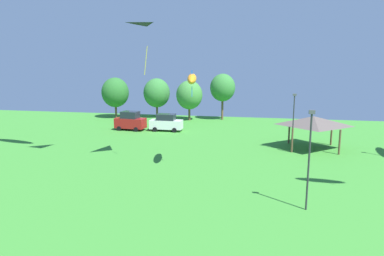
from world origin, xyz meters
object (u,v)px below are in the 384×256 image
at_px(treeline_tree_1, 157,93).
at_px(light_post_0, 309,155).
at_px(parked_car_leftmost, 130,121).
at_px(treeline_tree_3, 223,88).
at_px(kite_flying_6, 192,79).
at_px(light_post_1, 293,119).
at_px(treeline_tree_0, 115,92).
at_px(kite_flying_4, 154,34).
at_px(parked_car_second_from_left, 166,123).
at_px(park_pavilion, 314,121).
at_px(treeline_tree_2, 189,95).

bearing_deg(treeline_tree_1, light_post_0, -59.65).
height_order(parked_car_leftmost, treeline_tree_3, treeline_tree_3).
xyz_separation_m(kite_flying_6, treeline_tree_1, (-12.25, 29.07, -3.61)).
height_order(parked_car_leftmost, light_post_0, light_post_0).
bearing_deg(light_post_1, treeline_tree_3, 115.73).
xyz_separation_m(parked_car_leftmost, treeline_tree_1, (0.06, 12.40, 3.01)).
height_order(light_post_0, light_post_1, light_post_0).
bearing_deg(treeline_tree_0, treeline_tree_3, 5.19).
bearing_deg(treeline_tree_3, kite_flying_4, -95.48).
bearing_deg(kite_flying_4, kite_flying_6, -6.49).
height_order(parked_car_second_from_left, light_post_0, light_post_0).
relative_size(parked_car_leftmost, light_post_0, 0.69).
bearing_deg(kite_flying_6, light_post_0, -38.00).
distance_m(light_post_0, treeline_tree_0, 44.02).
relative_size(parked_car_second_from_left, park_pavilion, 0.74).
height_order(parked_car_second_from_left, treeline_tree_0, treeline_tree_0).
bearing_deg(light_post_1, treeline_tree_1, 136.08).
height_order(kite_flying_4, park_pavilion, kite_flying_4).
bearing_deg(light_post_0, parked_car_second_from_left, 123.72).
distance_m(parked_car_leftmost, treeline_tree_3, 17.31).
relative_size(kite_flying_4, parked_car_second_from_left, 0.81).
xyz_separation_m(parked_car_leftmost, light_post_1, (21.44, -8.19, 2.18)).
xyz_separation_m(kite_flying_6, park_pavilion, (11.42, 10.29, -4.84)).
bearing_deg(park_pavilion, treeline_tree_2, 136.13).
relative_size(kite_flying_6, treeline_tree_2, 0.54).
relative_size(kite_flying_4, treeline_tree_3, 0.47).
bearing_deg(treeline_tree_2, light_post_0, -66.44).
height_order(kite_flying_4, light_post_1, kite_flying_4).
height_order(kite_flying_4, kite_flying_6, kite_flying_4).
bearing_deg(treeline_tree_0, parked_car_second_from_left, -40.13).
xyz_separation_m(park_pavilion, treeline_tree_1, (-23.68, 18.78, 1.23)).
height_order(light_post_0, treeline_tree_0, treeline_tree_0).
relative_size(light_post_1, treeline_tree_3, 0.80).
bearing_deg(treeline_tree_3, parked_car_second_from_left, -118.86).
relative_size(parked_car_leftmost, treeline_tree_3, 0.57).
bearing_deg(treeline_tree_2, kite_flying_6, -77.51).
height_order(treeline_tree_1, treeline_tree_2, treeline_tree_1).
relative_size(light_post_1, treeline_tree_0, 0.88).
distance_m(kite_flying_4, treeline_tree_1, 30.90).
xyz_separation_m(kite_flying_4, treeline_tree_3, (2.73, 28.42, -6.27)).
bearing_deg(treeline_tree_2, parked_car_second_from_left, -96.71).
xyz_separation_m(parked_car_leftmost, park_pavilion, (23.74, -6.38, 1.78)).
bearing_deg(light_post_1, parked_car_second_from_left, 152.29).
bearing_deg(kite_flying_6, parked_car_second_from_left, 112.80).
xyz_separation_m(kite_flying_6, treeline_tree_2, (-5.99, 27.03, -3.69)).
distance_m(kite_flying_6, treeline_tree_0, 33.38).
height_order(parked_car_leftmost, treeline_tree_2, treeline_tree_2).
relative_size(parked_car_second_from_left, treeline_tree_1, 0.65).
distance_m(park_pavilion, treeline_tree_2, 24.18).
relative_size(light_post_0, light_post_1, 1.04).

